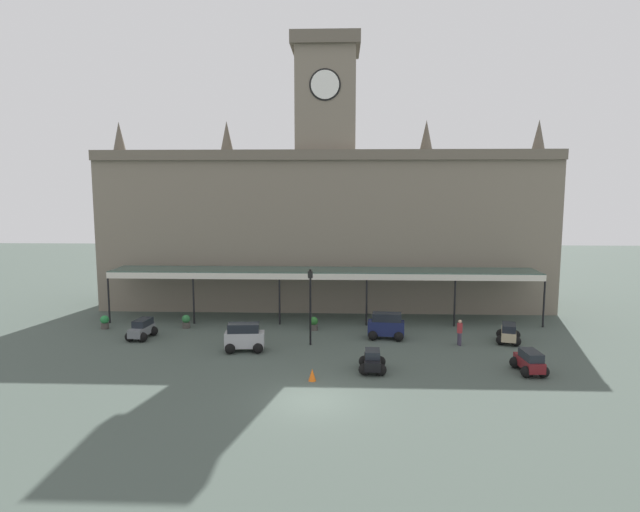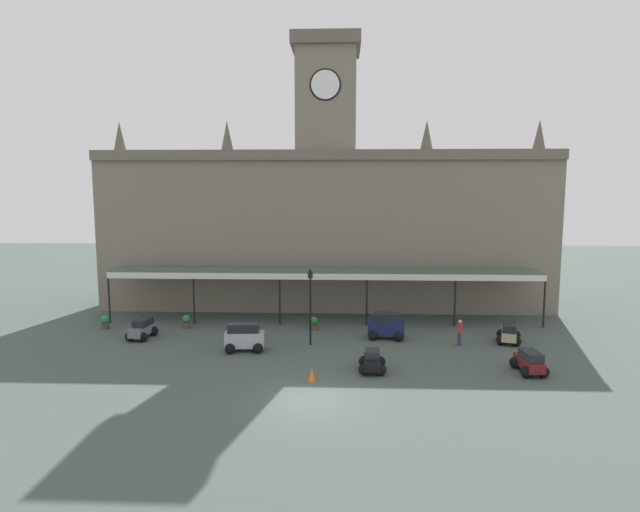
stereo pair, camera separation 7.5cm
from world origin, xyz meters
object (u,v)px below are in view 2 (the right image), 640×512
victorian_lamppost (310,298)px  car_maroon_estate (529,363)px  traffic_cone (312,375)px  planter_near_kerb (186,321)px  car_silver_van (244,338)px  car_beige_estate (509,334)px  car_navy_van (386,327)px  car_black_sedan (372,362)px  planter_by_canopy (105,322)px  pedestrian_near_entrance (460,331)px  car_grey_estate (142,330)px  planter_forecourt_centre (314,323)px

victorian_lamppost → car_maroon_estate: bearing=-21.2°
traffic_cone → planter_near_kerb: (-9.64, 10.22, 0.16)m
car_silver_van → victorian_lamppost: victorian_lamppost is taller
car_beige_estate → traffic_cone: bearing=-149.1°
planter_near_kerb → car_maroon_estate: bearing=-21.8°
car_navy_van → traffic_cone: bearing=-119.5°
car_beige_estate → planter_near_kerb: (-22.07, 2.76, -0.07)m
car_black_sedan → planter_near_kerb: size_ratio=2.17×
car_beige_estate → planter_near_kerb: bearing=172.9°
car_navy_van → car_beige_estate: size_ratio=1.03×
car_maroon_estate → planter_by_canopy: size_ratio=2.40×
victorian_lamppost → car_silver_van: bearing=-159.3°
car_silver_van → pedestrian_near_entrance: (13.54, 1.80, 0.10)m
car_maroon_estate → victorian_lamppost: bearing=158.8°
traffic_cone → car_navy_van: bearing=60.5°
car_black_sedan → victorian_lamppost: (-3.68, 4.80, 2.56)m
car_grey_estate → victorian_lamppost: victorian_lamppost is taller
victorian_lamppost → traffic_cone: victorian_lamppost is taller
car_beige_estate → planter_forecourt_centre: size_ratio=2.51×
planter_by_canopy → planter_forecourt_centre: size_ratio=1.00×
car_navy_van → car_maroon_estate: (7.25, -6.31, -0.24)m
car_grey_estate → pedestrian_near_entrance: pedestrian_near_entrance is taller
car_beige_estate → traffic_cone: size_ratio=3.70×
planter_near_kerb → car_black_sedan: bearing=-33.8°
car_grey_estate → car_navy_van: car_navy_van is taller
car_beige_estate → car_silver_van: (-16.88, -2.55, 0.24)m
car_grey_estate → car_beige_estate: 24.27m
car_silver_van → car_grey_estate: bearing=160.7°
car_silver_van → planter_forecourt_centre: car_silver_van is taller
car_navy_van → planter_forecourt_centre: bearing=157.8°
car_maroon_estate → planter_forecourt_centre: 14.76m
car_beige_estate → car_maroon_estate: 5.82m
car_grey_estate → car_navy_van: 16.37m
car_grey_estate → car_maroon_estate: 24.32m
victorian_lamppost → traffic_cone: size_ratio=7.57×
car_navy_van → traffic_cone: 9.18m
victorian_lamppost → traffic_cone: bearing=-86.0°
car_black_sedan → pedestrian_near_entrance: (5.87, 5.09, 0.41)m
car_grey_estate → planter_forecourt_centre: size_ratio=2.43×
car_navy_van → victorian_lamppost: 5.68m
car_black_sedan → car_maroon_estate: size_ratio=0.91×
car_black_sedan → traffic_cone: car_black_sedan is taller
pedestrian_near_entrance → car_black_sedan: bearing=-139.0°
car_beige_estate → planter_by_canopy: 27.94m
car_beige_estate → victorian_lamppost: bearing=-175.4°
car_black_sedan → traffic_cone: size_ratio=3.20×
car_navy_van → car_silver_van: bearing=-161.1°
car_grey_estate → planter_by_canopy: bearing=147.1°
planter_near_kerb → car_navy_van: bearing=-9.0°
car_navy_van → car_silver_van: (-8.97, -3.07, 0.00)m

